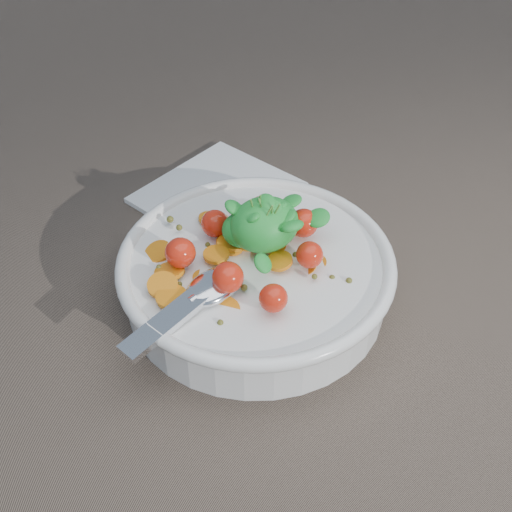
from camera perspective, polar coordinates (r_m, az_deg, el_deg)
ground at (r=0.63m, az=0.20°, el=-3.42°), size 6.00×6.00×0.00m
bowl at (r=0.61m, az=-0.04°, el=-1.52°), size 0.28×0.26×0.11m
napkin at (r=0.76m, az=-3.44°, el=5.65°), size 0.20×0.19×0.01m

